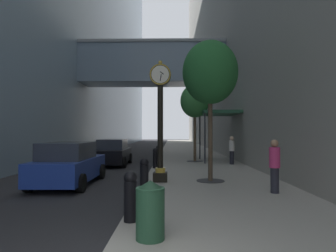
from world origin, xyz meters
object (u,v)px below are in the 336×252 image
pedestrian_walking (232,149)px  bollard_sixth (160,150)px  street_tree_near (210,73)px  street_tree_mid_near (195,102)px  bollard_fourth (155,157)px  car_blue_mid (69,164)px  bollard_nearest (130,195)px  bollard_fifth (158,153)px  bollard_second (144,174)px  pedestrian_by_clock (275,165)px  car_black_near (113,153)px  street_clock (160,115)px  trash_bin (150,209)px

pedestrian_walking → bollard_sixth: bearing=136.1°
street_tree_near → pedestrian_walking: size_ratio=3.30×
street_tree_mid_near → bollard_fourth: bearing=-123.1°
car_blue_mid → bollard_fourth: bearing=53.8°
bollard_nearest → car_blue_mid: 5.95m
pedestrian_walking → bollard_fifth: bearing=164.9°
bollard_nearest → street_tree_near: street_tree_near is taller
bollard_nearest → bollard_second: size_ratio=1.00×
pedestrian_walking → pedestrian_by_clock: size_ratio=1.00×
bollard_nearest → car_black_near: car_black_near is taller
street_clock → bollard_fourth: 4.72m
bollard_second → trash_bin: (0.51, -4.13, -0.03)m
bollard_sixth → street_tree_near: 11.23m
bollard_fifth → bollard_sixth: 3.11m
pedestrian_walking → car_black_near: bearing=175.3°
street_tree_mid_near → pedestrian_walking: street_tree_mid_near is taller
street_tree_mid_near → trash_bin: bearing=-97.7°
bollard_nearest → street_tree_near: 6.84m
bollard_fourth → street_tree_near: size_ratio=0.19×
street_clock → bollard_fifth: size_ratio=4.38×
street_tree_near → street_tree_mid_near: bearing=90.0°
bollard_fourth → bollard_sixth: 6.22m
street_clock → bollard_sixth: (-0.44, 10.46, -2.04)m
bollard_fourth → pedestrian_by_clock: bearing=-56.8°
bollard_fourth → trash_bin: (0.51, -10.35, -0.03)m
bollard_fifth → car_blue_mid: (-3.13, -7.38, 0.10)m
street_tree_mid_near → bollard_fifth: bearing=-166.3°
bollard_fourth → street_tree_mid_near: 5.56m
bollard_nearest → pedestrian_by_clock: size_ratio=0.64×
street_tree_near → trash_bin: bearing=-106.9°
street_clock → bollard_nearest: street_clock is taller
bollard_sixth → car_black_near: (-2.78, -3.72, 0.09)m
bollard_second → pedestrian_by_clock: pedestrian_by_clock is taller
trash_bin → street_tree_near: bearing=73.1°
street_tree_near → street_tree_mid_near: street_tree_near is taller
street_clock → bollard_fifth: bearing=93.4°
street_tree_mid_near → car_blue_mid: bearing=-124.8°
street_clock → street_tree_mid_near: size_ratio=0.93×
bollard_fourth → trash_bin: bollard_fourth is taller
bollard_fourth → pedestrian_walking: 4.88m
bollard_nearest → bollard_sixth: bearing=90.0°
trash_bin → pedestrian_by_clock: bearing=47.9°
bollard_sixth → pedestrian_by_clock: pedestrian_by_clock is taller
pedestrian_walking → trash_bin: bearing=-108.0°
street_tree_near → pedestrian_by_clock: (1.74, -2.23, -3.37)m
bollard_fifth → street_tree_mid_near: 4.20m
street_clock → bollard_second: street_clock is taller
bollard_fourth → pedestrian_walking: bearing=23.0°
pedestrian_by_clock → car_blue_mid: size_ratio=0.40×
pedestrian_walking → bollard_second: bearing=-118.9°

